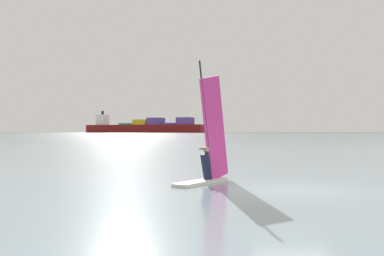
# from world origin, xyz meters

# --- Properties ---
(ground_plane) EXTENTS (4000.00, 4000.00, 0.00)m
(ground_plane) POSITION_xyz_m (0.00, 0.00, 0.00)
(ground_plane) COLOR gray
(windsurfer) EXTENTS (2.12, 2.93, 4.41)m
(windsurfer) POSITION_xyz_m (-2.69, 1.97, 1.07)
(windsurfer) COLOR white
(windsurfer) RESTS_ON ground_plane
(cargo_ship) EXTENTS (186.62, 88.95, 33.99)m
(cargo_ship) POSITION_xyz_m (-78.10, 665.31, 8.86)
(cargo_ship) COLOR maroon
(cargo_ship) RESTS_ON ground_plane
(distant_headland) EXTENTS (1390.83, 792.17, 48.70)m
(distant_headland) POSITION_xyz_m (29.39, 1513.51, 24.35)
(distant_headland) COLOR #756B56
(distant_headland) RESTS_ON ground_plane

